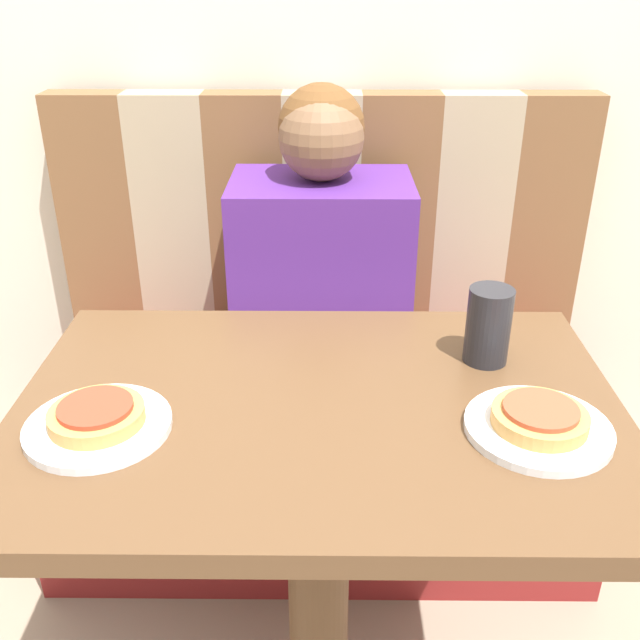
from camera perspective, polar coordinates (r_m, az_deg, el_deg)
The scene contains 9 objects.
booth_seat at distance 1.80m, azimuth 0.08°, elevation -10.53°, with size 1.26×0.54×0.42m.
booth_backrest at distance 1.75m, azimuth 0.15°, elevation 7.78°, with size 1.26×0.08×0.61m.
dining_table at distance 1.09m, azimuth -0.14°, elevation -12.04°, with size 0.86×0.58×0.75m.
person at distance 1.54m, azimuth 0.10°, elevation 4.79°, with size 0.38×0.26×0.67m.
plate_left at distance 1.00m, azimuth -17.31°, elevation -8.10°, with size 0.19×0.19×0.01m.
plate_right at distance 1.00m, azimuth 17.04°, elevation -8.28°, with size 0.19×0.19×0.01m.
pizza_left at distance 0.99m, azimuth -17.45°, elevation -7.22°, with size 0.13×0.13×0.03m.
pizza_right at distance 0.99m, azimuth 17.18°, elevation -7.40°, with size 0.13×0.13×0.03m.
drinking_cup at distance 1.12m, azimuth 13.32°, elevation -0.43°, with size 0.07×0.07×0.12m.
Camera 1 is at (0.01, -0.85, 1.31)m, focal length 40.00 mm.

